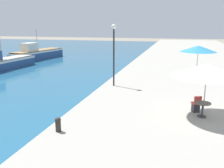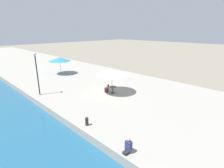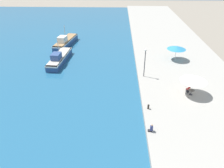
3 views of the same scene
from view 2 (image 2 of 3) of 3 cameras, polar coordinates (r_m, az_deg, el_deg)
name	(u,v)px [view 2 (image 2 of 3)]	position (r m, az deg, el deg)	size (l,w,h in m)	color
quay_promenade	(42,67)	(36.89, -21.77, 5.07)	(16.00, 90.00, 0.64)	#A39E93
cafe_umbrella_pink	(112,72)	(18.90, 0.00, 3.95)	(3.58, 3.58, 2.68)	#B7B7B7
cafe_umbrella_white	(60,59)	(28.66, -16.73, 7.74)	(3.35, 3.35, 2.61)	#B7B7B7
cafe_table	(113,88)	(19.24, 0.21, -1.48)	(0.80, 0.80, 0.74)	#333338
cafe_chair_left	(107,89)	(19.60, -1.73, -1.78)	(0.53, 0.55, 0.91)	#2D2D33
person_at_quay	(128,146)	(10.56, 5.27, -19.61)	(0.51, 0.36, 0.93)	#232328
mooring_bollard	(87,121)	(13.19, -8.23, -11.84)	(0.26, 0.26, 0.65)	#2D2823
lamppost	(36,67)	(19.70, -23.49, 5.23)	(0.36, 0.36, 4.56)	#232328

